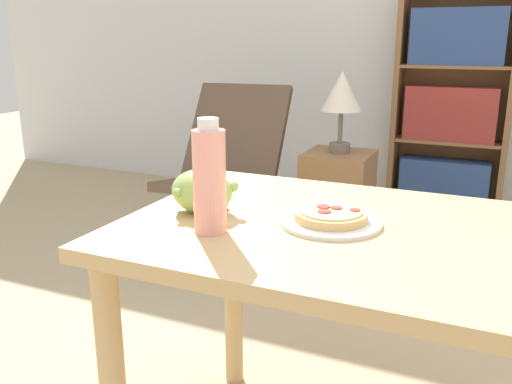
{
  "coord_description": "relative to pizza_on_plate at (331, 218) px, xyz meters",
  "views": [
    {
      "loc": [
        0.19,
        -1.22,
        1.13
      ],
      "look_at": [
        -0.31,
        -0.09,
        0.78
      ],
      "focal_mm": 38.0,
      "sensor_mm": 36.0,
      "label": 1
    }
  ],
  "objects": [
    {
      "name": "dining_table",
      "position": [
        0.03,
        -0.0,
        -0.13
      ],
      "size": [
        1.0,
        0.74,
        0.72
      ],
      "color": "tan",
      "rests_on": "ground_plane"
    },
    {
      "name": "grape_bunch",
      "position": [
        -0.31,
        -0.04,
        0.04
      ],
      "size": [
        0.16,
        0.13,
        0.11
      ],
      "color": "#93BC5B",
      "rests_on": "dining_table"
    },
    {
      "name": "wall_back",
      "position": [
        0.13,
        2.7,
        0.56
      ],
      "size": [
        8.0,
        0.05,
        2.6
      ],
      "color": "silver",
      "rests_on": "ground_plane"
    },
    {
      "name": "drink_bottle",
      "position": [
        -0.23,
        -0.16,
        0.1
      ],
      "size": [
        0.07,
        0.07,
        0.25
      ],
      "color": "pink",
      "rests_on": "dining_table"
    },
    {
      "name": "bookshelf",
      "position": [
        0.05,
        2.55,
        -0.04
      ],
      "size": [
        0.72,
        0.25,
        1.46
      ],
      "color": "brown",
      "rests_on": "ground_plane"
    },
    {
      "name": "lounge_chair_near",
      "position": [
        -1.03,
        1.47,
        -0.45
      ],
      "size": [
        0.62,
        0.81,
        0.88
      ],
      "rotation": [
        0.0,
        0.0,
        0.09
      ],
      "color": "slate",
      "rests_on": "ground_plane"
    },
    {
      "name": "table_lamp",
      "position": [
        -0.41,
        1.56,
        0.12
      ],
      "size": [
        0.21,
        0.21,
        0.42
      ],
      "color": "#665B51",
      "rests_on": "side_table"
    },
    {
      "name": "pizza_on_plate",
      "position": [
        0.0,
        0.0,
        0.0
      ],
      "size": [
        0.24,
        0.24,
        0.04
      ],
      "color": "white",
      "rests_on": "dining_table"
    },
    {
      "name": "side_table",
      "position": [
        -0.41,
        1.56,
        -0.45
      ],
      "size": [
        0.34,
        0.34,
        0.57
      ],
      "color": "brown",
      "rests_on": "ground_plane"
    }
  ]
}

